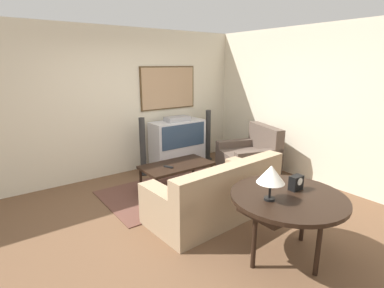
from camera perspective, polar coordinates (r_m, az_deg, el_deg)
name	(u,v)px	position (r m, az deg, el deg)	size (l,w,h in m)	color
ground_plane	(184,214)	(4.34, -1.58, -13.22)	(12.00, 12.00, 0.00)	brown
wall_back	(119,103)	(5.76, -13.75, 7.63)	(12.00, 0.10, 2.70)	beige
wall_right	(303,104)	(5.78, 20.47, 7.10)	(0.06, 12.00, 2.70)	beige
area_rug	(173,190)	(5.09, -3.71, -8.69)	(2.24, 1.40, 0.01)	brown
tv	(178,143)	(6.09, -2.76, 0.13)	(1.10, 0.46, 1.04)	silver
couch	(216,196)	(4.19, 4.60, -9.87)	(1.89, 1.00, 0.82)	#9E8466
armchair	(250,159)	(5.84, 10.91, -2.76)	(1.16, 1.19, 0.92)	brown
coffee_table	(177,167)	(4.98, -2.93, -4.33)	(1.17, 0.63, 0.45)	black
console_table	(288,201)	(3.35, 17.83, -10.24)	(1.20, 1.20, 0.72)	black
table_lamp	(271,175)	(3.07, 14.82, -5.67)	(0.28, 0.28, 0.37)	black
mantel_clock	(296,183)	(3.46, 19.20, -6.99)	(0.15, 0.10, 0.16)	black
remote	(168,167)	(4.82, -4.50, -4.37)	(0.11, 0.16, 0.02)	black
speaker_tower_left	(143,148)	(5.69, -9.36, -0.77)	(0.19, 0.19, 1.10)	black
speaker_tower_right	(208,136)	(6.53, 3.06, 1.45)	(0.19, 0.19, 1.10)	black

